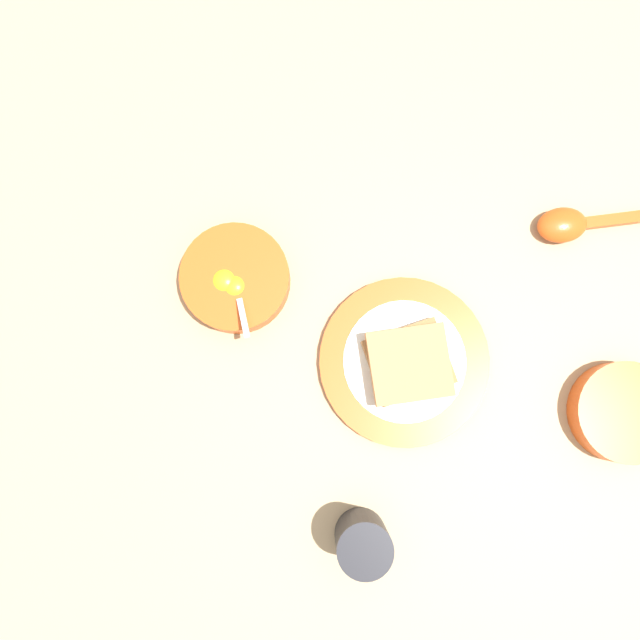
{
  "coord_description": "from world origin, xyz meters",
  "views": [
    {
      "loc": [
        0.12,
        -0.02,
        0.78
      ],
      "look_at": [
        0.08,
        -0.11,
        0.02
      ],
      "focal_mm": 35.0,
      "sensor_mm": 36.0,
      "label": 1
    }
  ],
  "objects_px": {
    "egg_bowl": "(236,279)",
    "soup_spoon": "(574,224)",
    "toast_plate": "(404,362)",
    "drinking_cup": "(363,543)",
    "congee_bowl": "(623,412)",
    "toast_sandwich": "(409,363)"
  },
  "relations": [
    {
      "from": "congee_bowl",
      "to": "toast_plate",
      "type": "bearing_deg",
      "value": -38.0
    },
    {
      "from": "drinking_cup",
      "to": "toast_sandwich",
      "type": "bearing_deg",
      "value": -130.8
    },
    {
      "from": "egg_bowl",
      "to": "soup_spoon",
      "type": "bearing_deg",
      "value": 164.89
    },
    {
      "from": "toast_plate",
      "to": "toast_sandwich",
      "type": "height_order",
      "value": "toast_sandwich"
    },
    {
      "from": "toast_sandwich",
      "to": "soup_spoon",
      "type": "distance_m",
      "value": 0.28
    },
    {
      "from": "soup_spoon",
      "to": "drinking_cup",
      "type": "relative_size",
      "value": 1.8
    },
    {
      "from": "egg_bowl",
      "to": "toast_sandwich",
      "type": "xyz_separation_m",
      "value": [
        -0.15,
        0.18,
        0.01
      ]
    },
    {
      "from": "toast_plate",
      "to": "drinking_cup",
      "type": "xyz_separation_m",
      "value": [
        0.14,
        0.17,
        0.04
      ]
    },
    {
      "from": "egg_bowl",
      "to": "soup_spoon",
      "type": "xyz_separation_m",
      "value": [
        -0.42,
        0.11,
        -0.01
      ]
    },
    {
      "from": "toast_sandwich",
      "to": "congee_bowl",
      "type": "relative_size",
      "value": 0.94
    },
    {
      "from": "toast_plate",
      "to": "toast_sandwich",
      "type": "xyz_separation_m",
      "value": [
        -0.0,
        0.0,
        0.02
      ]
    },
    {
      "from": "egg_bowl",
      "to": "toast_sandwich",
      "type": "height_order",
      "value": "egg_bowl"
    },
    {
      "from": "soup_spoon",
      "to": "congee_bowl",
      "type": "relative_size",
      "value": 1.34
    },
    {
      "from": "toast_plate",
      "to": "congee_bowl",
      "type": "height_order",
      "value": "congee_bowl"
    },
    {
      "from": "soup_spoon",
      "to": "toast_plate",
      "type": "bearing_deg",
      "value": 14.01
    },
    {
      "from": "egg_bowl",
      "to": "drinking_cup",
      "type": "bearing_deg",
      "value": 91.6
    },
    {
      "from": "congee_bowl",
      "to": "drinking_cup",
      "type": "xyz_separation_m",
      "value": [
        0.35,
        -0.0,
        0.03
      ]
    },
    {
      "from": "toast_plate",
      "to": "drinking_cup",
      "type": "relative_size",
      "value": 2.31
    },
    {
      "from": "egg_bowl",
      "to": "soup_spoon",
      "type": "relative_size",
      "value": 0.89
    },
    {
      "from": "toast_sandwich",
      "to": "congee_bowl",
      "type": "bearing_deg",
      "value": 142.5
    },
    {
      "from": "egg_bowl",
      "to": "soup_spoon",
      "type": "distance_m",
      "value": 0.43
    },
    {
      "from": "egg_bowl",
      "to": "drinking_cup",
      "type": "height_order",
      "value": "drinking_cup"
    }
  ]
}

